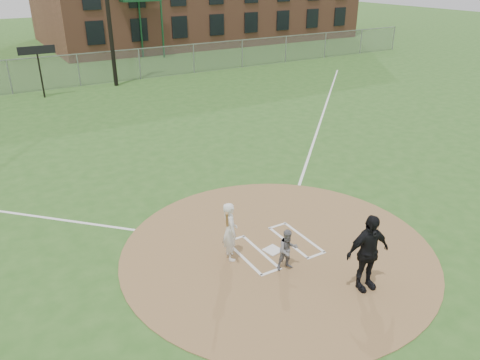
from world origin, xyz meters
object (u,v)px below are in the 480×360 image
home_plate (273,250)px  catcher (288,250)px  batter_at_plate (230,231)px  umpire (368,253)px

home_plate → catcher: bearing=-99.6°
batter_at_plate → catcher: bearing=-48.5°
umpire → batter_at_plate: (-2.13, 2.68, -0.15)m
catcher → umpire: (1.13, -1.54, 0.41)m
home_plate → umpire: (0.98, -2.39, 0.95)m
home_plate → catcher: size_ratio=0.38×
home_plate → umpire: bearing=-67.7°
home_plate → catcher: catcher is taller
home_plate → batter_at_plate: bearing=166.0°
umpire → batter_at_plate: umpire is taller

